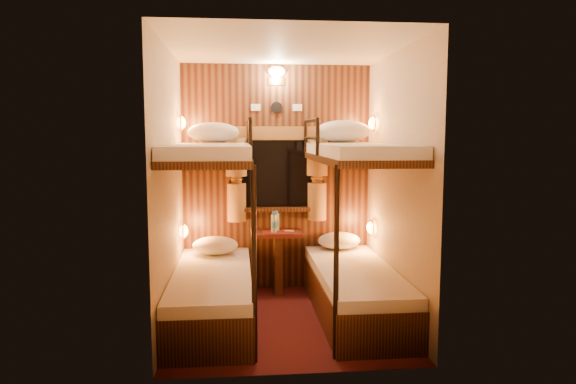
{
  "coord_description": "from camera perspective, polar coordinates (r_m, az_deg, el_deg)",
  "views": [
    {
      "loc": [
        -0.4,
        -4.45,
        1.66
      ],
      "look_at": [
        0.04,
        0.15,
        1.15
      ],
      "focal_mm": 32.0,
      "sensor_mm": 36.0,
      "label": 1
    }
  ],
  "objects": [
    {
      "name": "wall_right",
      "position": [
        4.68,
        11.96,
        0.57
      ],
      "size": [
        0.0,
        2.4,
        2.4
      ],
      "primitive_type": "plane",
      "rotation": [
        1.57,
        0.0,
        -1.57
      ],
      "color": "#C6B293",
      "rests_on": "floor"
    },
    {
      "name": "pillow_upper_left",
      "position": [
        5.14,
        -8.29,
        6.58
      ],
      "size": [
        0.51,
        0.36,
        0.2
      ],
      "primitive_type": "ellipsoid",
      "color": "silver",
      "rests_on": "bunk_left"
    },
    {
      "name": "wall_left",
      "position": [
        4.51,
        -13.07,
        0.32
      ],
      "size": [
        0.0,
        2.4,
        2.4
      ],
      "primitive_type": "plane",
      "rotation": [
        1.57,
        0.0,
        1.57
      ],
      "color": "#C6B293",
      "rests_on": "floor"
    },
    {
      "name": "pillow_lower_left",
      "position": [
        5.28,
        -8.09,
        -5.9
      ],
      "size": [
        0.46,
        0.33,
        0.18
      ],
      "primitive_type": "ellipsoid",
      "color": "silver",
      "rests_on": "bunk_left"
    },
    {
      "name": "pillow_upper_right",
      "position": [
        5.25,
        6.13,
        6.73
      ],
      "size": [
        0.57,
        0.4,
        0.22
      ],
      "primitive_type": "ellipsoid",
      "color": "silver",
      "rests_on": "bunk_right"
    },
    {
      "name": "sachet_a",
      "position": [
        5.43,
        0.16,
        -4.34
      ],
      "size": [
        0.1,
        0.09,
        0.01
      ],
      "primitive_type": "cube",
      "rotation": [
        0.0,
        0.0,
        -0.21
      ],
      "color": "silver",
      "rests_on": "table"
    },
    {
      "name": "reading_lamps",
      "position": [
        5.18,
        -1.0,
        1.69
      ],
      "size": [
        2.0,
        0.2,
        1.25
      ],
      "color": "orange",
      "rests_on": "wall_left"
    },
    {
      "name": "table",
      "position": [
        5.46,
        -1.11,
        -6.85
      ],
      "size": [
        0.5,
        0.34,
        0.66
      ],
      "color": "#541F13",
      "rests_on": "floor"
    },
    {
      "name": "floor",
      "position": [
        4.76,
        -0.3,
        -14.05
      ],
      "size": [
        2.1,
        2.1,
        0.0
      ],
      "primitive_type": "plane",
      "color": "#3D1011",
      "rests_on": "ground"
    },
    {
      "name": "window",
      "position": [
        5.49,
        -1.25,
        1.33
      ],
      "size": [
        1.0,
        0.12,
        0.79
      ],
      "color": "black",
      "rests_on": "back_panel"
    },
    {
      "name": "back_fixtures",
      "position": [
        5.49,
        -1.27,
        12.47
      ],
      "size": [
        0.54,
        0.09,
        0.48
      ],
      "color": "black",
      "rests_on": "back_panel"
    },
    {
      "name": "curtains",
      "position": [
        5.45,
        -1.23,
        2.17
      ],
      "size": [
        1.1,
        0.22,
        1.0
      ],
      "color": "olive",
      "rests_on": "back_panel"
    },
    {
      "name": "wall_front",
      "position": [
        3.45,
        1.24,
        -1.33
      ],
      "size": [
        2.4,
        0.0,
        2.4
      ],
      "primitive_type": "plane",
      "rotation": [
        -1.57,
        0.0,
        0.0
      ],
      "color": "#C6B293",
      "rests_on": "floor"
    },
    {
      "name": "bunk_right",
      "position": [
        4.77,
        7.46,
        -7.08
      ],
      "size": [
        0.72,
        1.9,
        1.82
      ],
      "color": "black",
      "rests_on": "floor"
    },
    {
      "name": "pillow_lower_right",
      "position": [
        5.5,
        5.7,
        -5.38
      ],
      "size": [
        0.45,
        0.32,
        0.18
      ],
      "primitive_type": "ellipsoid",
      "color": "silver",
      "rests_on": "bunk_right"
    },
    {
      "name": "back_panel",
      "position": [
        5.52,
        -1.27,
        1.56
      ],
      "size": [
        2.0,
        0.03,
        2.4
      ],
      "primitive_type": "cube",
      "color": "black",
      "rests_on": "floor"
    },
    {
      "name": "bunk_left",
      "position": [
        4.66,
        -8.42,
        -7.41
      ],
      "size": [
        0.72,
        1.9,
        1.82
      ],
      "color": "black",
      "rests_on": "floor"
    },
    {
      "name": "sachet_b",
      "position": [
        5.44,
        0.03,
        -4.33
      ],
      "size": [
        0.09,
        0.08,
        0.01
      ],
      "primitive_type": "cube",
      "rotation": [
        0.0,
        0.0,
        0.36
      ],
      "color": "silver",
      "rests_on": "table"
    },
    {
      "name": "ceiling",
      "position": [
        4.53,
        -0.32,
        15.75
      ],
      "size": [
        2.1,
        2.1,
        0.0
      ],
      "primitive_type": "plane",
      "rotation": [
        3.14,
        0.0,
        0.0
      ],
      "color": "silver",
      "rests_on": "wall_back"
    },
    {
      "name": "bottle_left",
      "position": [
        5.44,
        -1.31,
        -3.35
      ],
      "size": [
        0.06,
        0.06,
        0.22
      ],
      "rotation": [
        0.0,
        0.0,
        0.35
      ],
      "color": "#99BFE5",
      "rests_on": "table"
    },
    {
      "name": "bottle_right",
      "position": [
        5.34,
        -1.58,
        -3.51
      ],
      "size": [
        0.06,
        0.06,
        0.22
      ],
      "rotation": [
        0.0,
        0.0,
        0.05
      ],
      "color": "#99BFE5",
      "rests_on": "table"
    },
    {
      "name": "wall_back",
      "position": [
        5.53,
        -1.28,
        1.57
      ],
      "size": [
        2.4,
        0.0,
        2.4
      ],
      "primitive_type": "plane",
      "rotation": [
        1.57,
        0.0,
        0.0
      ],
      "color": "#C6B293",
      "rests_on": "floor"
    }
  ]
}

